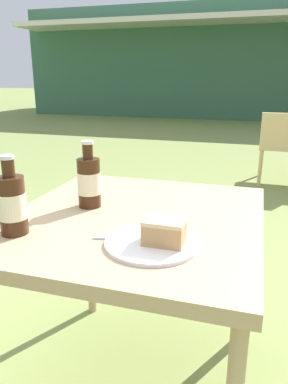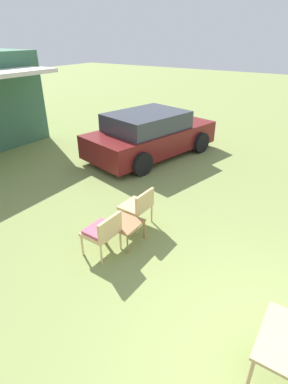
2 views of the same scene
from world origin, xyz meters
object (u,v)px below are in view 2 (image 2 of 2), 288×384
at_px(wicker_chair_plain, 138,205).
at_px(wicker_chair_cushioned, 103,230).
at_px(parked_car, 150,135).
at_px(garden_side_table, 125,225).

bearing_deg(wicker_chair_plain, wicker_chair_cushioned, 0.70).
xyz_separation_m(parked_car, wicker_chair_cushioned, (-4.48, -1.89, -0.19)).
xyz_separation_m(parked_car, garden_side_table, (-4.01, -2.01, -0.30)).
xyz_separation_m(parked_car, wicker_chair_plain, (-3.45, -1.91, -0.19)).
relative_size(parked_car, wicker_chair_cushioned, 5.74).
height_order(wicker_chair_plain, garden_side_table, wicker_chair_plain).
relative_size(parked_car, wicker_chair_plain, 5.74).
height_order(wicker_chair_cushioned, garden_side_table, wicker_chair_cushioned).
bearing_deg(parked_car, wicker_chair_cushioned, -143.91).
distance_m(parked_car, garden_side_table, 4.49).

